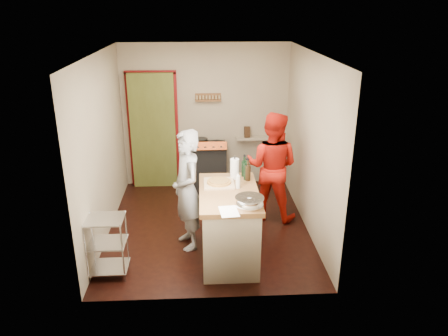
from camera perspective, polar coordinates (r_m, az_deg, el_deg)
The scene contains 10 objects.
floor at distance 6.81m, azimuth -2.05°, elevation -7.56°, with size 3.50×3.50×0.00m, color black.
back_wall at distance 8.07m, azimuth -6.97°, elevation 5.58°, with size 3.00×0.44×2.60m.
left_wall at distance 6.46m, azimuth -15.64°, elevation 2.57°, with size 0.04×3.50×2.60m, color gray.
right_wall at distance 6.49m, azimuth 11.18°, elevation 3.06°, with size 0.04×3.50×2.60m, color gray.
ceiling at distance 6.02m, azimuth -2.38°, elevation 14.83°, with size 3.00×3.50×0.02m, color white.
stove at distance 7.92m, azimuth -1.95°, elevation 0.24°, with size 0.60×0.63×1.00m.
wire_shelving at distance 5.68m, azimuth -15.06°, elevation -9.51°, with size 0.48×0.40×0.80m.
island at distance 5.80m, azimuth 0.69°, elevation -7.24°, with size 0.77×1.38×1.28m.
person_stripe at distance 5.96m, azimuth -4.85°, elevation -2.91°, with size 0.62×0.40×1.69m, color #AEADB2.
person_red at distance 6.80m, azimuth 6.27°, elevation 0.21°, with size 0.83×0.65×1.72m, color red.
Camera 1 is at (-0.08, -5.99, 3.25)m, focal length 35.00 mm.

